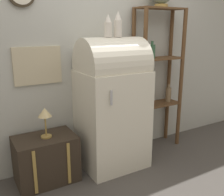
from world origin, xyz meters
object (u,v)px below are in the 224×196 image
vase_left (108,26)px  vase_center (118,25)px  refrigerator (112,102)px  desk_lamp (45,115)px  suitcase_trunk (46,159)px

vase_left → vase_center: bearing=-1.1°
refrigerator → desk_lamp: (-0.76, 0.04, -0.03)m
refrigerator → suitcase_trunk: bearing=176.3°
desk_lamp → refrigerator: bearing=-2.9°
suitcase_trunk → vase_center: vase_center is taller
refrigerator → vase_left: vase_left is taller
refrigerator → vase_center: vase_center is taller
vase_center → suitcase_trunk: bearing=175.6°
suitcase_trunk → vase_left: (0.72, -0.06, 1.34)m
desk_lamp → suitcase_trunk: bearing=147.7°
suitcase_trunk → refrigerator: bearing=-3.7°
refrigerator → vase_center: 0.84m
vase_left → suitcase_trunk: bearing=175.1°
refrigerator → suitcase_trunk: size_ratio=2.39×
refrigerator → vase_left: bearing=-167.9°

